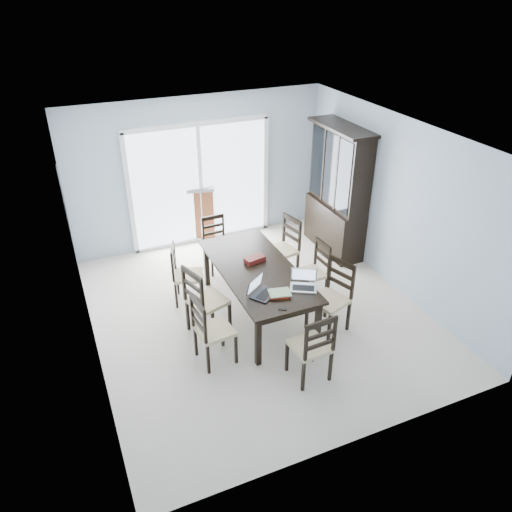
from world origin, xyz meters
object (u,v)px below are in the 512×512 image
at_px(chair_right_near, 335,289).
at_px(chair_end_far, 216,237).
at_px(hot_tub, 160,200).
at_px(chair_left_far, 181,268).
at_px(chair_right_mid, 316,265).
at_px(cell_phone, 283,309).
at_px(chair_left_near, 207,324).
at_px(chair_right_far, 286,241).
at_px(laptop_silver, 303,285).
at_px(game_box, 255,259).
at_px(china_hutch, 337,192).
at_px(chair_left_mid, 201,295).
at_px(laptop_dark, 264,291).
at_px(chair_end_near, 315,342).
at_px(dining_table, 257,273).

relative_size(chair_right_near, chair_end_far, 1.14).
bearing_deg(hot_tub, chair_left_far, -97.19).
bearing_deg(chair_right_mid, cell_phone, 131.43).
height_order(chair_left_near, chair_right_near, chair_right_near).
relative_size(chair_right_mid, chair_end_far, 1.02).
height_order(chair_right_far, laptop_silver, chair_right_far).
bearing_deg(chair_left_far, game_box, 79.47).
relative_size(china_hutch, hot_tub, 0.96).
relative_size(chair_left_mid, laptop_silver, 2.88).
height_order(laptop_dark, game_box, laptop_dark).
bearing_deg(chair_right_near, chair_left_near, 71.17).
relative_size(chair_left_near, cell_phone, 10.97).
height_order(chair_right_mid, laptop_silver, chair_right_mid).
xyz_separation_m(chair_right_mid, hot_tub, (-1.51, 3.38, -0.05)).
bearing_deg(chair_right_far, game_box, 114.58).
bearing_deg(chair_right_near, chair_right_mid, -29.64).
bearing_deg(chair_right_near, hot_tub, -0.83).
distance_m(chair_left_far, chair_right_near, 2.23).
bearing_deg(chair_right_far, chair_right_mid, 177.09).
xyz_separation_m(cell_phone, game_box, (0.14, 1.18, 0.03)).
distance_m(chair_left_mid, laptop_dark, 0.86).
distance_m(chair_right_far, hot_tub, 2.98).
relative_size(chair_left_near, chair_right_far, 0.97).
distance_m(laptop_silver, hot_tub, 4.23).
xyz_separation_m(chair_end_near, game_box, (-0.02, 1.71, 0.19)).
xyz_separation_m(laptop_dark, laptop_silver, (0.52, -0.06, 0.00)).
bearing_deg(laptop_silver, chair_left_far, 160.73).
bearing_deg(laptop_silver, chair_left_mid, -174.61).
relative_size(chair_left_mid, laptop_dark, 2.90).
relative_size(china_hutch, chair_right_far, 1.90).
height_order(chair_end_near, cell_phone, chair_end_near).
xyz_separation_m(laptop_silver, hot_tub, (-0.90, 4.12, -0.30)).
relative_size(chair_right_mid, chair_right_far, 0.91).
distance_m(chair_right_near, chair_end_near, 1.13).
distance_m(dining_table, cell_phone, 1.01).
relative_size(chair_right_far, chair_end_far, 1.12).
xyz_separation_m(chair_right_mid, game_box, (-0.92, 0.15, 0.23)).
height_order(dining_table, chair_right_far, chair_right_far).
bearing_deg(chair_right_near, game_box, 22.20).
bearing_deg(chair_left_mid, cell_phone, 24.82).
distance_m(chair_end_far, hot_tub, 2.01).
relative_size(chair_left_mid, game_box, 4.15).
xyz_separation_m(china_hutch, laptop_dark, (-2.20, -1.88, -0.26)).
xyz_separation_m(china_hutch, chair_right_mid, (-1.06, -1.21, -0.51)).
relative_size(dining_table, chair_end_far, 2.12).
height_order(chair_right_far, chair_end_near, chair_right_far).
distance_m(chair_right_far, chair_end_near, 2.44).
height_order(chair_left_far, chair_end_near, chair_end_near).
xyz_separation_m(chair_end_far, laptop_silver, (0.45, -2.15, 0.26)).
bearing_deg(china_hutch, cell_phone, -133.27).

